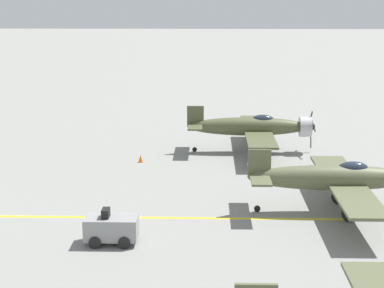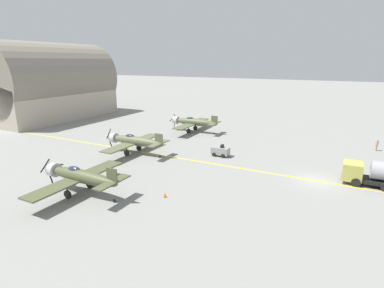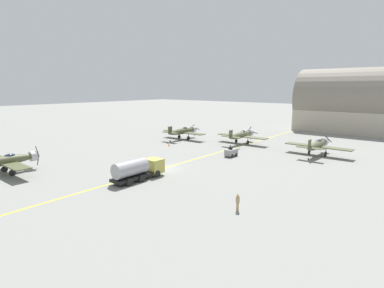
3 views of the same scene
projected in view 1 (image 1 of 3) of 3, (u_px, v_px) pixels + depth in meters
name	position (u px, v px, depth m)	size (l,w,h in m)	color
airplane_far_center	(339.00, 178.00, 35.95)	(12.00, 9.98, 3.65)	#5A5F40
airplane_far_left	(253.00, 127.00, 49.87)	(12.00, 9.98, 3.65)	#4D5233
tow_tractor	(111.00, 228.00, 31.72)	(1.57, 2.60, 1.79)	gray
traffic_cone	(141.00, 159.00, 47.22)	(0.36, 0.36, 0.55)	orange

